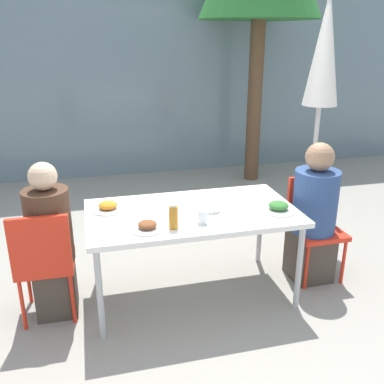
# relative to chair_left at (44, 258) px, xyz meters

# --- Properties ---
(ground_plane) EXTENTS (24.00, 24.00, 0.00)m
(ground_plane) POSITION_rel_chair_left_xyz_m (1.09, 0.06, -0.50)
(ground_plane) COLOR gray
(building_facade) EXTENTS (10.00, 0.20, 3.00)m
(building_facade) POSITION_rel_chair_left_xyz_m (1.09, 3.52, 1.00)
(building_facade) COLOR slate
(building_facade) RESTS_ON ground
(dining_table) EXTENTS (1.58, 0.88, 0.73)m
(dining_table) POSITION_rel_chair_left_xyz_m (1.09, 0.06, 0.18)
(dining_table) COLOR white
(dining_table) RESTS_ON ground
(chair_left) EXTENTS (0.41, 0.41, 0.86)m
(chair_left) POSITION_rel_chair_left_xyz_m (0.00, 0.00, 0.00)
(chair_left) COLOR red
(chair_left) RESTS_ON ground
(person_left) EXTENTS (0.32, 0.32, 1.18)m
(person_left) POSITION_rel_chair_left_xyz_m (0.05, 0.08, 0.06)
(person_left) COLOR #473D33
(person_left) RESTS_ON ground
(chair_right) EXTENTS (0.40, 0.40, 0.86)m
(chair_right) POSITION_rel_chair_left_xyz_m (2.18, 0.15, 0.00)
(chair_right) COLOR red
(chair_right) RESTS_ON ground
(person_right) EXTENTS (0.36, 0.36, 1.19)m
(person_right) POSITION_rel_chair_left_xyz_m (2.13, 0.07, 0.06)
(person_right) COLOR #473D33
(person_right) RESTS_ON ground
(closed_umbrella) EXTENTS (0.36, 0.36, 2.38)m
(closed_umbrella) POSITION_rel_chair_left_xyz_m (2.53, 0.84, 1.24)
(closed_umbrella) COLOR #333333
(closed_umbrella) RESTS_ON ground
(plate_0) EXTENTS (0.27, 0.27, 0.07)m
(plate_0) POSITION_rel_chair_left_xyz_m (1.73, -0.10, 0.26)
(plate_0) COLOR white
(plate_0) RESTS_ON dining_table
(plate_1) EXTENTS (0.25, 0.25, 0.07)m
(plate_1) POSITION_rel_chair_left_xyz_m (0.48, 0.23, 0.25)
(plate_1) COLOR white
(plate_1) RESTS_ON dining_table
(plate_2) EXTENTS (0.23, 0.23, 0.07)m
(plate_2) POSITION_rel_chair_left_xyz_m (0.71, -0.19, 0.25)
(plate_2) COLOR white
(plate_2) RESTS_ON dining_table
(bottle) EXTENTS (0.06, 0.06, 0.18)m
(bottle) POSITION_rel_chair_left_xyz_m (0.89, -0.21, 0.31)
(bottle) COLOR #B7751E
(bottle) RESTS_ON dining_table
(drinking_cup) EXTENTS (0.07, 0.07, 0.10)m
(drinking_cup) POSITION_rel_chair_left_xyz_m (1.11, -0.18, 0.28)
(drinking_cup) COLOR white
(drinking_cup) RESTS_ON dining_table
(salad_bowl) EXTENTS (0.15, 0.15, 0.06)m
(salad_bowl) POSITION_rel_chair_left_xyz_m (1.23, 0.03, 0.26)
(salad_bowl) COLOR white
(salad_bowl) RESTS_ON dining_table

